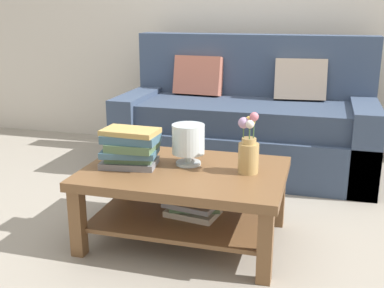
# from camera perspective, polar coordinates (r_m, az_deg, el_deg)

# --- Properties ---
(ground_plane) EXTENTS (10.00, 10.00, 0.00)m
(ground_plane) POSITION_cam_1_polar(r_m,az_deg,el_deg) (3.06, 0.72, -8.30)
(ground_plane) COLOR gray
(couch) EXTENTS (1.97, 0.90, 1.06)m
(couch) POSITION_cam_1_polar(r_m,az_deg,el_deg) (3.84, 6.61, 2.39)
(couch) COLOR #384760
(couch) RESTS_ON ground
(coffee_table) EXTENTS (1.09, 0.76, 0.42)m
(coffee_table) POSITION_cam_1_polar(r_m,az_deg,el_deg) (2.62, -0.81, -5.46)
(coffee_table) COLOR brown
(coffee_table) RESTS_ON ground
(book_stack_main) EXTENTS (0.33, 0.26, 0.22)m
(book_stack_main) POSITION_cam_1_polar(r_m,az_deg,el_deg) (2.61, -7.43, -0.50)
(book_stack_main) COLOR slate
(book_stack_main) RESTS_ON coffee_table
(glass_hurricane_vase) EXTENTS (0.18, 0.18, 0.23)m
(glass_hurricane_vase) POSITION_cam_1_polar(r_m,az_deg,el_deg) (2.61, -0.46, 0.42)
(glass_hurricane_vase) COLOR silver
(glass_hurricane_vase) RESTS_ON coffee_table
(flower_pitcher) EXTENTS (0.12, 0.12, 0.33)m
(flower_pitcher) POSITION_cam_1_polar(r_m,az_deg,el_deg) (2.50, 6.84, -0.58)
(flower_pitcher) COLOR tan
(flower_pitcher) RESTS_ON coffee_table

